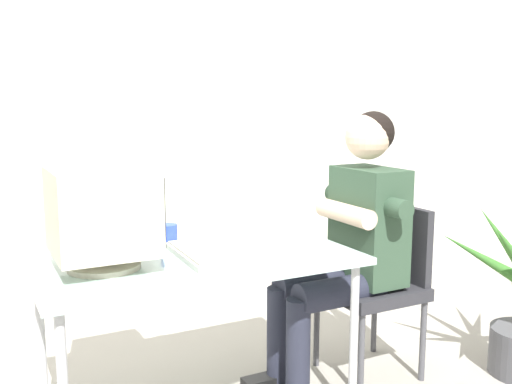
{
  "coord_description": "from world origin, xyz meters",
  "views": [
    {
      "loc": [
        -0.84,
        -2.16,
        1.35
      ],
      "look_at": [
        0.27,
        0.0,
        0.97
      ],
      "focal_mm": 40.78,
      "sensor_mm": 36.0,
      "label": 1
    }
  ],
  "objects_px": {
    "keyboard": "(197,254)",
    "desk_mug": "(168,235)",
    "desk": "(197,271)",
    "office_chair": "(380,278)",
    "person_seated": "(350,236)",
    "crt_monitor": "(103,213)"
  },
  "relations": [
    {
      "from": "keyboard",
      "to": "desk_mug",
      "type": "height_order",
      "value": "desk_mug"
    },
    {
      "from": "keyboard",
      "to": "office_chair",
      "type": "xyz_separation_m",
      "value": [
        0.98,
        0.04,
        -0.25
      ]
    },
    {
      "from": "crt_monitor",
      "to": "office_chair",
      "type": "xyz_separation_m",
      "value": [
        1.35,
        0.02,
        -0.45
      ]
    },
    {
      "from": "desk",
      "to": "keyboard",
      "type": "height_order",
      "value": "keyboard"
    },
    {
      "from": "desk",
      "to": "keyboard",
      "type": "bearing_deg",
      "value": -104.02
    },
    {
      "from": "desk_mug",
      "to": "crt_monitor",
      "type": "bearing_deg",
      "value": -145.13
    },
    {
      "from": "keyboard",
      "to": "office_chair",
      "type": "height_order",
      "value": "office_chair"
    },
    {
      "from": "office_chair",
      "to": "person_seated",
      "type": "xyz_separation_m",
      "value": [
        -0.19,
        0.0,
        0.23
      ]
    },
    {
      "from": "office_chair",
      "to": "person_seated",
      "type": "bearing_deg",
      "value": 180.0
    },
    {
      "from": "desk",
      "to": "office_chair",
      "type": "xyz_separation_m",
      "value": [
        0.98,
        0.03,
        -0.18
      ]
    },
    {
      "from": "person_seated",
      "to": "desk_mug",
      "type": "distance_m",
      "value": 0.85
    },
    {
      "from": "person_seated",
      "to": "keyboard",
      "type": "bearing_deg",
      "value": -177.19
    },
    {
      "from": "desk",
      "to": "office_chair",
      "type": "bearing_deg",
      "value": 1.73
    },
    {
      "from": "desk",
      "to": "desk_mug",
      "type": "distance_m",
      "value": 0.27
    },
    {
      "from": "desk",
      "to": "keyboard",
      "type": "relative_size",
      "value": 2.88
    },
    {
      "from": "keyboard",
      "to": "desk_mug",
      "type": "distance_m",
      "value": 0.26
    },
    {
      "from": "desk_mug",
      "to": "person_seated",
      "type": "bearing_deg",
      "value": -14.43
    },
    {
      "from": "desk",
      "to": "person_seated",
      "type": "distance_m",
      "value": 0.79
    },
    {
      "from": "person_seated",
      "to": "desk_mug",
      "type": "height_order",
      "value": "person_seated"
    },
    {
      "from": "crt_monitor",
      "to": "keyboard",
      "type": "bearing_deg",
      "value": -3.21
    },
    {
      "from": "keyboard",
      "to": "person_seated",
      "type": "relative_size",
      "value": 0.34
    },
    {
      "from": "keyboard",
      "to": "person_seated",
      "type": "bearing_deg",
      "value": 2.81
    }
  ]
}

